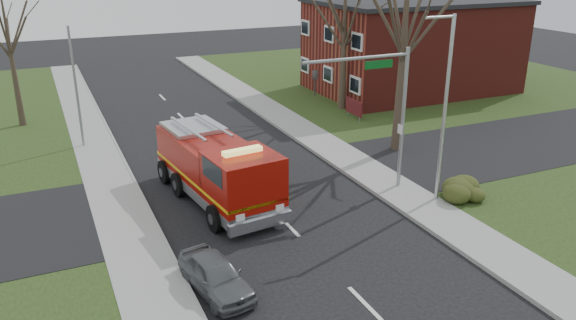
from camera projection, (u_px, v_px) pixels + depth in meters
name	position (u px, v px, depth m)	size (l,w,h in m)	color
ground	(289.00, 226.00, 23.46)	(120.00, 120.00, 0.00)	black
sidewalk_right	(411.00, 199.00, 25.83)	(2.40, 80.00, 0.15)	gray
sidewalk_left	(139.00, 256.00, 21.04)	(2.40, 80.00, 0.15)	gray
brick_building	(412.00, 46.00, 44.86)	(15.40, 10.40, 7.25)	maroon
health_center_sign	(354.00, 107.00, 37.87)	(0.12, 2.00, 1.40)	#531318
hedge_corner	(475.00, 187.00, 25.88)	(2.80, 2.00, 0.90)	#2E3613
bare_tree_near	(406.00, 19.00, 29.64)	(6.00, 6.00, 12.00)	#32271D
bare_tree_far	(345.00, 18.00, 38.22)	(5.25, 5.25, 10.50)	#32271D
bare_tree_left	(9.00, 41.00, 34.71)	(4.50, 4.50, 9.00)	#32271D
traffic_signal_mast	(381.00, 96.00, 25.10)	(5.29, 0.18, 6.80)	gray
streetlight_pole	(444.00, 105.00, 24.19)	(1.48, 0.16, 8.40)	#B7BABF
utility_pole_far	(76.00, 89.00, 31.55)	(0.14, 0.14, 7.00)	gray
fire_engine	(218.00, 170.00, 25.35)	(3.95, 8.49, 3.31)	#8D0D06
parked_car_maroon	(216.00, 275.00, 18.80)	(1.47, 3.64, 1.24)	#54585C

